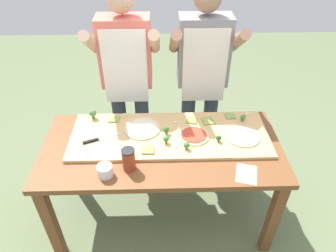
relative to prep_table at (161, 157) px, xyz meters
name	(u,v)px	position (x,y,z in m)	size (l,w,h in m)	color
ground_plane	(162,214)	(0.00, 0.00, -0.67)	(8.00, 8.00, 0.00)	#60704C
prep_table	(161,157)	(0.00, 0.00, 0.00)	(1.65, 0.77, 0.77)	brown
cutting_board	(169,135)	(0.06, 0.10, 0.12)	(1.40, 0.51, 0.02)	tan
chefs_knife	(99,139)	(-0.44, 0.05, 0.13)	(0.30, 0.14, 0.02)	#B7BABF
pizza_whole_tomato_red	(193,135)	(0.23, 0.07, 0.14)	(0.22, 0.22, 0.02)	beige
pizza_whole_cheese_artichoke	(142,128)	(-0.14, 0.16, 0.14)	(0.27, 0.27, 0.02)	beige
pizza_whole_white_garlic	(242,136)	(0.57, 0.05, 0.14)	(0.24, 0.24, 0.02)	beige
pizza_slice_near_right	(114,119)	(-0.35, 0.28, 0.13)	(0.08, 0.08, 0.01)	#899E4C
pizza_slice_far_left	(208,121)	(0.35, 0.24, 0.13)	(0.09, 0.09, 0.01)	#899E4C
pizza_slice_far_right	(148,150)	(-0.09, -0.07, 0.13)	(0.08, 0.08, 0.01)	#899E4C
pizza_slice_near_left	(191,120)	(0.23, 0.25, 0.13)	(0.08, 0.08, 0.01)	#899E4C
pizza_slice_center	(230,116)	(0.53, 0.29, 0.13)	(0.07, 0.07, 0.01)	#899E4C
broccoli_floret_back_mid	(242,117)	(0.61, 0.24, 0.16)	(0.04, 0.04, 0.05)	#487A23
broccoli_floret_back_right	(218,138)	(0.39, 0.01, 0.16)	(0.04, 0.04, 0.05)	#2C5915
broccoli_floret_front_left	(92,114)	(-0.51, 0.30, 0.17)	(0.05, 0.05, 0.07)	#487A23
broccoli_floret_center_right	(166,130)	(0.03, 0.10, 0.17)	(0.04, 0.04, 0.06)	#366618
broccoli_floret_center_left	(166,139)	(0.03, 0.00, 0.17)	(0.04, 0.04, 0.06)	#487A23
broccoli_floret_front_mid	(186,145)	(0.17, -0.06, 0.16)	(0.04, 0.04, 0.06)	#487A23
cheese_crumble_a	(175,123)	(0.11, 0.21, 0.14)	(0.02, 0.02, 0.02)	silver
cheese_crumble_b	(125,115)	(-0.28, 0.33, 0.14)	(0.02, 0.02, 0.02)	silver
cheese_crumble_c	(175,147)	(0.09, -0.05, 0.13)	(0.01, 0.01, 0.01)	white
cheese_crumble_d	(246,114)	(0.66, 0.31, 0.14)	(0.02, 0.02, 0.02)	silver
flour_cup	(105,171)	(-0.35, -0.27, 0.14)	(0.10, 0.10, 0.08)	white
sauce_jar	(128,159)	(-0.21, -0.21, 0.18)	(0.08, 0.08, 0.16)	#99381E
recipe_note	(246,174)	(0.53, -0.28, 0.11)	(0.13, 0.16, 0.00)	white
cook_left	(127,73)	(-0.27, 0.63, 0.33)	(0.54, 0.39, 1.67)	#333847
cook_right	(202,72)	(0.34, 0.63, 0.33)	(0.54, 0.39, 1.67)	#333847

